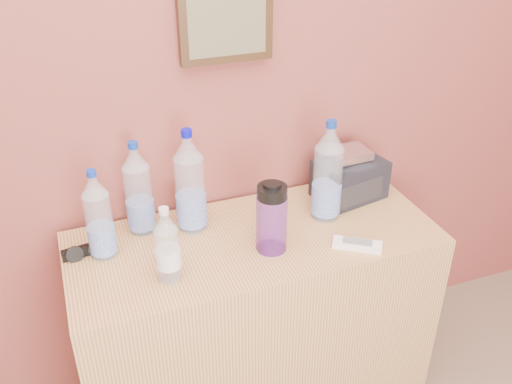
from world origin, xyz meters
The scene contains 12 objects.
picture_frame centered at (0.22, 1.98, 1.40)m, with size 0.30×0.03×0.25m, color #382311, non-canonical shape.
dresser centered at (0.22, 1.73, 0.38)m, with size 1.22×0.51×0.76m, color #A27C4E.
pet_large_a centered at (-0.26, 1.80, 0.89)m, with size 0.08×0.08×0.30m.
pet_large_b centered at (-0.12, 1.90, 0.90)m, with size 0.09×0.09×0.32m.
pet_large_c centered at (0.04, 1.86, 0.92)m, with size 0.10×0.10×0.36m.
pet_large_d centered at (0.49, 1.76, 0.92)m, with size 0.10×0.10×0.36m.
pet_small centered at (-0.09, 1.62, 0.87)m, with size 0.07×0.07×0.24m.
nalgene_bottle centered at (0.24, 1.65, 0.88)m, with size 0.10×0.10×0.24m.
sunglasses centered at (-0.32, 1.82, 0.78)m, with size 0.14×0.05×0.04m, color black, non-canonical shape.
ac_remote centered at (0.50, 1.56, 0.77)m, with size 0.16×0.05×0.02m, color silver.
toiletry_bag centered at (0.63, 1.85, 0.84)m, with size 0.24×0.17×0.16m, color black, non-canonical shape.
foil_packet centered at (0.62, 1.85, 0.94)m, with size 0.13×0.11×0.03m, color silver.
Camera 1 is at (-0.32, 0.28, 1.84)m, focal length 40.00 mm.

